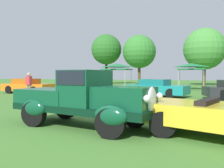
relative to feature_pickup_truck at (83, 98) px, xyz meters
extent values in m
plane|color=#42752D|center=(0.20, 0.31, -0.87)|extent=(120.00, 120.00, 0.00)
cube|color=black|center=(-0.04, 0.01, -0.31)|extent=(4.72, 2.31, 0.20)
cube|color=#0F472D|center=(1.29, -0.26, 0.07)|extent=(1.86, 1.40, 0.60)
ellipsoid|color=silver|center=(2.13, -0.43, 0.05)|extent=(0.26, 0.54, 0.68)
cube|color=#0F472D|center=(0.08, -0.02, 0.31)|extent=(1.33, 1.56, 1.04)
cube|color=black|center=(0.08, -0.02, 0.61)|extent=(1.24, 1.57, 0.40)
cube|color=#0F472D|center=(-1.29, 0.26, -0.01)|extent=(2.21, 1.77, 0.48)
ellipsoid|color=#0F472D|center=(1.50, 0.43, -0.31)|extent=(0.97, 0.53, 0.52)
ellipsoid|color=#0F472D|center=(1.22, -0.98, -0.31)|extent=(0.97, 0.53, 0.52)
ellipsoid|color=#0F472D|center=(-1.15, 0.97, -0.31)|extent=(0.97, 0.53, 0.52)
ellipsoid|color=#0F472D|center=(-1.44, -0.45, -0.31)|extent=(0.97, 0.53, 0.52)
sphere|color=silver|center=(2.27, -0.01, 0.13)|extent=(0.18, 0.18, 0.18)
sphere|color=silver|center=(2.09, -0.87, 0.13)|extent=(0.18, 0.18, 0.18)
cylinder|color=black|center=(1.50, 0.43, -0.49)|extent=(0.76, 0.24, 0.76)
cylinder|color=black|center=(1.22, -0.98, -0.49)|extent=(0.76, 0.24, 0.76)
cylinder|color=black|center=(-1.15, 0.97, -0.49)|extent=(0.76, 0.24, 0.76)
cylinder|color=black|center=(-1.44, -0.45, -0.49)|extent=(0.76, 0.24, 0.76)
cube|color=yellow|center=(3.83, -0.13, -0.30)|extent=(4.32, 2.92, 0.52)
cube|color=black|center=(3.47, 0.00, -0.06)|extent=(0.66, 1.23, 0.28)
cylinder|color=black|center=(2.92, 1.01, -0.54)|extent=(0.66, 0.20, 0.66)
cylinder|color=black|center=(2.41, -0.46, -0.54)|extent=(0.66, 0.20, 0.66)
cube|color=orange|center=(-9.95, 9.92, -0.37)|extent=(4.27, 1.84, 0.60)
cube|color=#BB5914|center=(-10.12, 9.92, 0.13)|extent=(1.91, 1.51, 0.44)
cylinder|color=black|center=(-8.72, 9.10, -0.55)|extent=(0.64, 0.22, 0.64)
cylinder|color=black|center=(-11.24, 9.19, -0.55)|extent=(0.64, 0.22, 0.64)
cube|color=teal|center=(0.59, 10.70, -0.37)|extent=(4.58, 2.76, 0.60)
cube|color=#146A6E|center=(0.43, 10.74, 0.13)|extent=(2.20, 1.89, 0.44)
cylinder|color=black|center=(1.63, 9.61, -0.55)|extent=(0.64, 0.22, 0.64)
cylinder|color=black|center=(-0.85, 10.29, -0.55)|extent=(0.64, 0.22, 0.64)
cylinder|color=black|center=(4.73, 9.17, -0.55)|extent=(0.64, 0.22, 0.64)
cylinder|color=#7F7056|center=(-7.41, 6.95, -0.44)|extent=(0.16, 0.16, 0.86)
cylinder|color=#7F7056|center=(-7.60, 7.00, -0.44)|extent=(0.16, 0.16, 0.86)
cube|color=#D1333D|center=(-7.50, 6.98, 0.29)|extent=(0.44, 0.32, 0.60)
sphere|color=tan|center=(-7.50, 6.98, 0.71)|extent=(0.22, 0.22, 0.22)
cylinder|color=#B7B7BC|center=(-3.40, 18.69, 0.16)|extent=(0.05, 0.05, 2.05)
cylinder|color=#B7B7BC|center=(-3.40, 16.24, 0.16)|extent=(0.05, 0.05, 2.05)
cylinder|color=#B7B7BC|center=(-5.85, 18.69, 0.16)|extent=(0.05, 0.05, 2.05)
cylinder|color=#B7B7BC|center=(-5.85, 16.24, 0.16)|extent=(0.05, 0.05, 2.05)
cube|color=#1E703D|center=(-4.63, 17.46, 1.23)|extent=(2.72, 2.72, 0.10)
pyramid|color=#1E703D|center=(-4.63, 17.46, 1.65)|extent=(2.66, 2.66, 0.38)
cylinder|color=#B7B7BC|center=(3.94, 20.36, 0.16)|extent=(0.05, 0.05, 2.05)
cylinder|color=#B7B7BC|center=(3.94, 17.99, 0.16)|extent=(0.05, 0.05, 2.05)
cylinder|color=#B7B7BC|center=(1.58, 20.36, 0.16)|extent=(0.05, 0.05, 2.05)
cylinder|color=#B7B7BC|center=(1.58, 17.99, 0.16)|extent=(0.05, 0.05, 2.05)
cube|color=#1E703D|center=(2.76, 19.18, 1.23)|extent=(2.63, 2.63, 0.10)
pyramid|color=#1E703D|center=(2.76, 19.18, 1.65)|extent=(2.57, 2.57, 0.38)
cylinder|color=#47331E|center=(-10.60, 30.19, 1.27)|extent=(0.44, 0.44, 4.28)
sphere|color=#286623|center=(-10.60, 30.19, 4.77)|extent=(4.91, 4.91, 4.91)
cylinder|color=brown|center=(-5.18, 30.48, 0.99)|extent=(0.44, 0.44, 3.72)
sphere|color=#337A2D|center=(-5.18, 30.48, 4.28)|extent=(5.20, 5.20, 5.20)
cylinder|color=brown|center=(4.36, 30.14, 0.92)|extent=(0.44, 0.44, 3.58)
sphere|color=#428938|center=(4.36, 30.14, 4.33)|extent=(5.91, 5.91, 5.91)
camera|label=1|loc=(3.16, -6.44, 0.71)|focal=38.29mm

